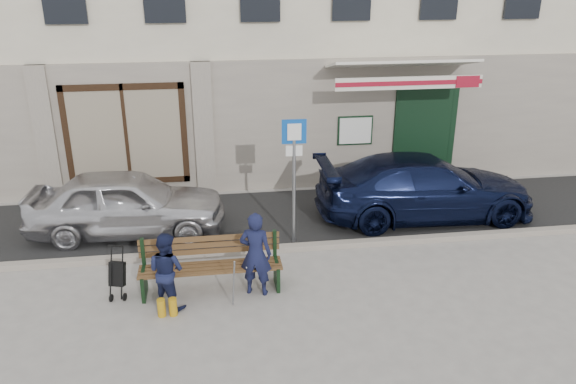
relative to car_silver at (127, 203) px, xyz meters
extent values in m
plane|color=#9E9991|center=(3.03, -2.79, -0.68)|extent=(80.00, 80.00, 0.00)
cube|color=#282828|center=(3.03, 0.31, -0.67)|extent=(60.00, 3.20, 0.01)
cube|color=#9E9384|center=(3.03, -1.29, -0.62)|extent=(60.00, 0.18, 0.12)
cube|color=#9E9384|center=(3.03, 2.17, 0.92)|extent=(20.00, 0.12, 3.20)
cube|color=maroon|center=(-0.17, 2.23, 0.87)|extent=(2.50, 0.12, 2.00)
cube|color=black|center=(7.13, 2.09, 0.62)|extent=(1.60, 0.10, 2.60)
cube|color=black|center=(7.13, 2.56, 0.52)|extent=(1.25, 0.90, 2.40)
cube|color=white|center=(5.33, 2.06, 0.77)|extent=(0.80, 0.03, 0.65)
cube|color=white|center=(6.23, 1.83, 2.40)|extent=(3.40, 1.72, 0.42)
cube|color=white|center=(6.23, 0.98, 2.12)|extent=(3.40, 0.05, 0.28)
cube|color=maroon|center=(6.23, 0.95, 2.12)|extent=(3.40, 0.02, 0.10)
imported|color=silver|center=(0.00, 0.00, 0.00)|extent=(4.06, 1.83, 1.36)
imported|color=black|center=(6.38, -0.04, 0.02)|extent=(4.80, 1.99, 1.39)
cylinder|color=gray|center=(3.34, -0.90, 0.54)|extent=(0.07, 0.07, 2.44)
cube|color=#0C47A8|center=(3.34, -0.90, 1.62)|extent=(0.47, 0.04, 0.47)
cube|color=white|center=(3.34, -0.93, 1.62)|extent=(0.26, 0.02, 0.32)
cube|color=white|center=(3.34, -0.90, 1.25)|extent=(0.32, 0.04, 0.21)
cube|color=brown|center=(1.66, -2.57, -0.23)|extent=(2.40, 0.50, 0.04)
cube|color=brown|center=(1.66, -2.29, 0.06)|extent=(2.40, 0.10, 0.36)
cube|color=black|center=(0.54, -2.57, -0.45)|extent=(0.06, 0.50, 0.45)
cube|color=black|center=(2.78, -2.57, -0.45)|extent=(0.06, 0.50, 0.45)
cube|color=white|center=(2.41, -2.67, -0.20)|extent=(0.34, 0.25, 0.11)
cylinder|color=gray|center=(2.01, -3.24, -0.18)|extent=(0.07, 0.34, 0.96)
cylinder|color=#B98813|center=(0.86, -3.22, -0.53)|extent=(0.13, 0.13, 0.30)
cylinder|color=#B98813|center=(1.04, -3.22, -0.53)|extent=(0.13, 0.13, 0.30)
imported|color=#141838|center=(2.41, -2.74, 0.06)|extent=(0.62, 0.50, 1.48)
imported|color=#161B3D|center=(0.96, -2.93, -0.03)|extent=(0.80, 0.77, 1.30)
cylinder|color=black|center=(0.00, -2.67, -0.61)|extent=(0.06, 0.13, 0.13)
cylinder|color=black|center=(0.22, -2.67, -0.61)|extent=(0.06, 0.13, 0.13)
cube|color=black|center=(0.11, -2.49, -0.27)|extent=(0.31, 0.29, 0.43)
cylinder|color=black|center=(0.11, -2.38, 0.19)|extent=(0.23, 0.09, 0.02)
camera|label=1|loc=(1.76, -11.01, 4.40)|focal=35.00mm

